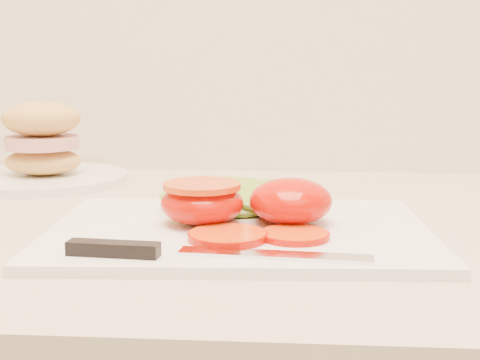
{
  "coord_description": "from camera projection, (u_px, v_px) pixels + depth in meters",
  "views": [
    {
      "loc": [
        -0.54,
        0.96,
        1.1
      ],
      "look_at": [
        -0.59,
        1.61,
        0.99
      ],
      "focal_mm": 50.0,
      "sensor_mm": 36.0,
      "label": 1
    }
  ],
  "objects": [
    {
      "name": "tomato_slice_0",
      "position": [
        228.0,
        236.0,
        0.61
      ],
      "size": [
        0.07,
        0.07,
        0.01
      ],
      "primitive_type": "cylinder",
      "color": "orange",
      "rests_on": "cutting_board"
    },
    {
      "name": "sandwich_plate",
      "position": [
        43.0,
        154.0,
        0.95
      ],
      "size": [
        0.24,
        0.24,
        0.12
      ],
      "rotation": [
        0.0,
        0.0,
        -0.06
      ],
      "color": "white",
      "rests_on": "counter"
    },
    {
      "name": "tomato_slice_1",
      "position": [
        295.0,
        235.0,
        0.62
      ],
      "size": [
        0.06,
        0.06,
        0.01
      ],
      "primitive_type": "cylinder",
      "color": "orange",
      "rests_on": "cutting_board"
    },
    {
      "name": "tomato_half_cut",
      "position": [
        202.0,
        201.0,
        0.67
      ],
      "size": [
        0.08,
        0.08,
        0.04
      ],
      "color": "red",
      "rests_on": "cutting_board"
    },
    {
      "name": "lettuce_leaf_0",
      "position": [
        227.0,
        197.0,
        0.73
      ],
      "size": [
        0.16,
        0.11,
        0.03
      ],
      "primitive_type": "ellipsoid",
      "rotation": [
        0.0,
        0.0,
        0.09
      ],
      "color": "#8DBC31",
      "rests_on": "cutting_board"
    },
    {
      "name": "tomato_half_dome",
      "position": [
        291.0,
        201.0,
        0.67
      ],
      "size": [
        0.08,
        0.08,
        0.05
      ],
      "primitive_type": "ellipsoid",
      "color": "red",
      "rests_on": "cutting_board"
    },
    {
      "name": "cutting_board",
      "position": [
        239.0,
        231.0,
        0.66
      ],
      "size": [
        0.38,
        0.29,
        0.01
      ],
      "primitive_type": "cube",
      "rotation": [
        0.0,
        0.0,
        0.05
      ],
      "color": "white",
      "rests_on": "counter"
    },
    {
      "name": "lettuce_leaf_1",
      "position": [
        269.0,
        197.0,
        0.74
      ],
      "size": [
        0.14,
        0.15,
        0.03
      ],
      "primitive_type": "ellipsoid",
      "rotation": [
        0.0,
        0.0,
        0.95
      ],
      "color": "#8DBC31",
      "rests_on": "cutting_board"
    },
    {
      "name": "knife",
      "position": [
        177.0,
        251.0,
        0.56
      ],
      "size": [
        0.26,
        0.04,
        0.01
      ],
      "rotation": [
        0.0,
        0.0,
        -0.09
      ],
      "color": "silver",
      "rests_on": "cutting_board"
    }
  ]
}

